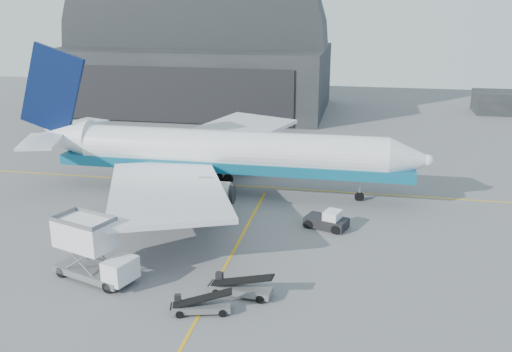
% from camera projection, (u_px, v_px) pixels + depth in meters
% --- Properties ---
extents(ground, '(200.00, 200.00, 0.00)m').
position_uv_depth(ground, '(227.00, 263.00, 47.57)').
color(ground, '#565659').
rests_on(ground, ground).
extents(taxi_lines, '(80.00, 42.12, 0.02)m').
position_uv_depth(taxi_lines, '(256.00, 210.00, 59.41)').
color(taxi_lines, gold).
rests_on(taxi_lines, ground).
extents(hangar, '(50.00, 28.30, 28.00)m').
position_uv_depth(hangar, '(195.00, 60.00, 109.42)').
color(hangar, black).
rests_on(hangar, ground).
extents(distant_bldg_a, '(14.00, 8.00, 4.00)m').
position_uv_depth(distant_bldg_a, '(512.00, 113.00, 108.04)').
color(distant_bldg_a, black).
rests_on(distant_bldg_a, ground).
extents(airliner, '(47.05, 45.62, 16.51)m').
position_uv_depth(airliner, '(216.00, 152.00, 63.61)').
color(airliner, white).
rests_on(airliner, ground).
extents(catering_truck, '(7.41, 4.70, 4.79)m').
position_uv_depth(catering_truck, '(92.00, 250.00, 44.32)').
color(catering_truck, slate).
rests_on(catering_truck, ground).
extents(pushback_tug, '(4.47, 3.39, 1.84)m').
position_uv_depth(pushback_tug, '(328.00, 221.00, 54.65)').
color(pushback_tug, black).
rests_on(pushback_tug, ground).
extents(belt_loader_a, '(4.45, 2.35, 1.66)m').
position_uv_depth(belt_loader_a, '(201.00, 306.00, 40.07)').
color(belt_loader_a, slate).
rests_on(belt_loader_a, ground).
extents(belt_loader_b, '(5.01, 2.09, 1.88)m').
position_uv_depth(belt_loader_b, '(240.00, 288.00, 42.39)').
color(belt_loader_b, slate).
rests_on(belt_loader_b, ground).
extents(traffic_cone, '(0.36, 0.36, 0.52)m').
position_uv_depth(traffic_cone, '(250.00, 277.00, 44.77)').
color(traffic_cone, red).
rests_on(traffic_cone, ground).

